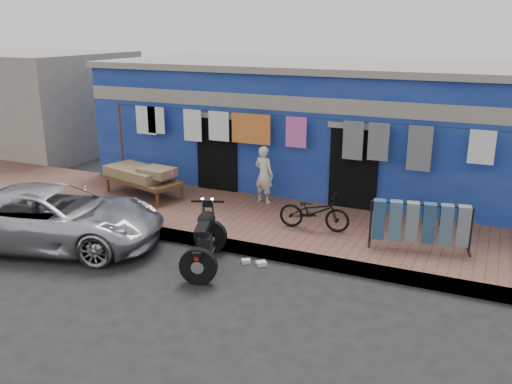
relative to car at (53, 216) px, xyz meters
name	(u,v)px	position (x,y,z in m)	size (l,w,h in m)	color
ground	(207,288)	(3.71, -0.37, -0.63)	(80.00, 80.00, 0.00)	black
sidewalk	(275,225)	(3.71, 2.63, -0.50)	(28.00, 3.00, 0.25)	brown
curb	(246,249)	(3.71, 1.18, -0.50)	(28.00, 0.10, 0.25)	gray
building	(331,125)	(3.71, 6.62, 1.06)	(12.20, 5.20, 3.36)	navy
neighbor_left	(32,102)	(-7.29, 6.63, 1.07)	(6.00, 5.00, 3.40)	#9E9384
clothesline	(281,136)	(3.32, 3.88, 1.20)	(10.06, 0.06, 2.10)	brown
car	(53,216)	(0.00, 0.00, 0.00)	(2.03, 4.47, 1.26)	silver
seated_person	(264,175)	(3.01, 3.63, 0.30)	(0.49, 0.33, 1.36)	beige
bicycle	(314,208)	(4.66, 2.42, 0.09)	(0.51, 1.45, 0.94)	black
motorcycle	(204,238)	(3.26, 0.36, -0.06)	(1.20, 1.86, 1.13)	black
charpoy	(144,181)	(0.09, 2.91, -0.02)	(2.35, 1.55, 0.73)	brown
jeans_rack	(420,225)	(6.78, 2.31, 0.08)	(1.94, 0.72, 0.91)	black
litter_a	(261,264)	(4.18, 0.83, -0.59)	(0.18, 0.14, 0.08)	silver
litter_b	(246,261)	(3.88, 0.81, -0.59)	(0.16, 0.12, 0.08)	silver
litter_c	(207,262)	(3.24, 0.47, -0.59)	(0.19, 0.15, 0.07)	silver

